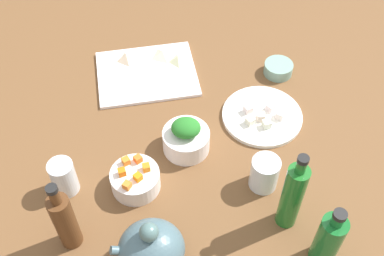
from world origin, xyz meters
The scene contains 28 objects.
tabletop centered at (0.00, 0.00, 1.50)cm, with size 190.00×190.00×3.00cm, color brown.
cutting_board centered at (9.47, -28.05, 3.50)cm, with size 30.52×24.62×1.00cm, color white.
plate_tofu centered at (-21.45, -4.59, 3.60)cm, with size 23.22×23.22×1.20cm, color white.
bowl_greens centered at (2.07, 2.59, 6.21)cm, with size 12.77×12.77×6.42cm, color white.
bowl_carrots centered at (16.86, 12.65, 5.81)cm, with size 12.61×12.61×5.61cm, color white.
bowl_small_side centered at (-31.26, -21.75, 4.85)cm, with size 8.92×8.92×3.70cm, color #79A291.
teapot centered at (15.15, 33.90, 9.44)cm, with size 16.59×14.13×16.21cm.
bottle_0 centered at (33.38, 25.22, 12.46)cm, with size 5.05×5.05×22.91cm.
bottle_1 centered at (-18.21, 28.73, 14.01)cm, with size 5.06×5.06×25.57cm.
bottle_2 centered at (-23.52, 39.40, 11.36)cm, with size 5.89×5.89×19.72cm.
drinking_glass_0 centered at (-15.48, 17.64, 7.73)cm, with size 7.32×7.32×9.46cm, color white.
drinking_glass_1 centered at (34.42, 10.26, 8.08)cm, with size 6.39×6.39×10.16cm, color white.
carrot_cube_0 centered at (19.86, 12.22, 9.51)cm, with size 1.80×1.80×1.80cm, color orange.
carrot_cube_1 centered at (16.10, 14.45, 9.51)cm, with size 1.80×1.80×1.80cm, color orange.
carrot_cube_2 centered at (15.52, 8.93, 9.51)cm, with size 1.80×1.80×1.80cm, color orange.
carrot_cube_3 centered at (18.94, 16.39, 9.51)cm, with size 1.80×1.80×1.80cm, color orange.
carrot_cube_4 centered at (13.74, 11.89, 9.51)cm, with size 1.80×1.80×1.80cm, color orange.
carrot_cube_5 centered at (18.59, 9.04, 9.51)cm, with size 1.80×1.80×1.80cm, color orange.
chopped_greens_mound centered at (2.07, 2.59, 11.59)cm, with size 7.79×6.82×4.35cm, color #277727.
tofu_cube_0 centered at (-21.36, 0.40, 5.30)cm, with size 2.20×2.20×2.20cm, color silver.
tofu_cube_1 centered at (-24.17, -5.95, 5.30)cm, with size 2.20×2.20×2.20cm, color white.
tofu_cube_2 centered at (-20.47, -3.00, 5.30)cm, with size 2.20×2.20×2.20cm, color #FAE1D0.
tofu_cube_3 centered at (-17.64, -6.41, 5.30)cm, with size 2.20×2.20×2.20cm, color white.
tofu_cube_4 centered at (-26.07, -2.59, 5.30)cm, with size 2.20×2.20×2.20cm, color white.
tofu_cube_5 centered at (-17.04, -1.96, 5.30)cm, with size 2.20×2.20×2.20cm, color white.
dumpling_0 centered at (3.56, -34.70, 5.16)cm, with size 5.66×5.65×2.31cm, color beige.
dumpling_1 centered at (-0.93, -31.50, 5.08)cm, with size 5.00×4.40×2.16cm, color beige.
dumpling_2 centered at (15.11, -35.02, 5.26)cm, with size 5.03×4.82×2.53cm, color beige.
Camera 1 is at (14.40, 81.75, 107.55)cm, focal length 44.67 mm.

